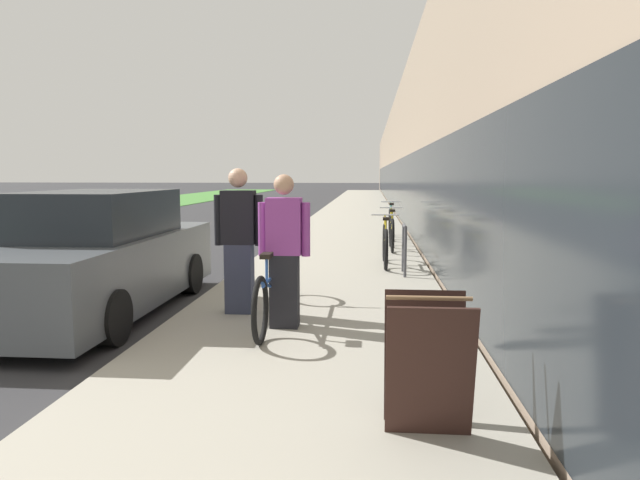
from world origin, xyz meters
The scene contains 12 objects.
sidewalk_slab centered at (5.55, 21.00, 0.05)m, with size 3.40×70.00×0.10m.
storefront_facade centered at (12.28, 29.00, 2.64)m, with size 10.01×70.00×5.28m.
lawn_strip centered at (-7.12, 25.00, 0.02)m, with size 5.74×70.00×0.03m.
tandem_bicycle centered at (5.11, 2.39, 0.48)m, with size 0.52×2.81×0.87m.
person_rider centered at (5.25, 2.03, 0.95)m, with size 0.57×0.22×1.69m.
person_bystander centered at (4.61, 2.63, 0.99)m, with size 0.60×0.23×1.76m.
bike_rack_hoop centered at (6.77, 5.50, 0.62)m, with size 0.05×0.60×0.84m.
cruiser_bike_nearest centered at (6.48, 6.38, 0.49)m, with size 0.52×1.74×0.93m.
cruiser_bike_middle centered at (6.68, 8.64, 0.50)m, with size 0.52×1.78×0.94m.
cruiser_bike_farthest centered at (6.75, 10.98, 0.50)m, with size 0.52×1.87×0.96m.
sandwich_board_sign centered at (6.58, -0.40, 0.55)m, with size 0.56×0.56×0.90m.
parked_sedan_curbside centered at (2.73, 2.83, 0.72)m, with size 1.77×4.41×1.58m.
Camera 1 is at (6.18, -4.11, 1.80)m, focal length 32.00 mm.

